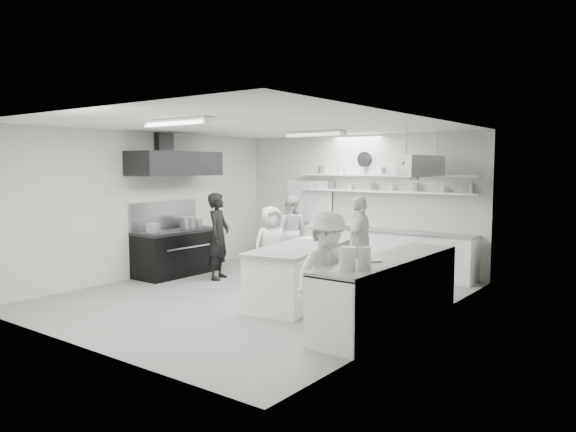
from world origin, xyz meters
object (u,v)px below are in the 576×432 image
Objects in this scene: cook_stove at (218,236)px; prep_island at (301,275)px; back_counter at (362,250)px; right_counter at (389,292)px; stove at (176,254)px; cook_back at (290,231)px.

prep_island is at bearing -122.88° from cook_stove.
back_counter is 1.52× the size of right_counter.
stove is at bearing 173.48° from right_counter.
right_counter is (2.35, -3.40, 0.01)m from back_counter.
right_counter is at bearing -55.35° from back_counter.
cook_back reaches higher than back_counter.
right_counter is 4.32m from cook_stove.
prep_island is at bearing 105.77° from cook_back.
right_counter is at bearing -6.52° from stove.
prep_island is at bearing -80.43° from back_counter.
cook_stove is at bearing -125.94° from back_counter.
right_counter is 1.88× the size of cook_stove.
right_counter is at bearing 120.18° from cook_back.
stove is 0.55× the size of right_counter.
cook_stove is 2.02m from cook_back.
stove is 3.43m from prep_island.
cook_back is (0.34, 1.99, -0.06)m from cook_stove.
prep_island is at bearing -4.30° from stove.
cook_back is (-3.88, 2.81, 0.35)m from right_counter.
right_counter reaches higher than back_counter.
right_counter is at bearing -21.60° from prep_island.
prep_island is 2.47m from cook_stove.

